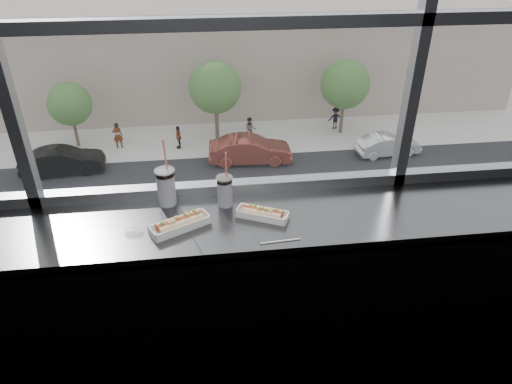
{
  "coord_description": "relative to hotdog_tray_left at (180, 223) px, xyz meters",
  "views": [
    {
      "loc": [
        -0.1,
        -0.7,
        2.4
      ],
      "look_at": [
        0.14,
        1.23,
        1.25
      ],
      "focal_mm": 32.0,
      "sensor_mm": 36.0,
      "label": 1
    }
  ],
  "objects": [
    {
      "name": "wall_back_lower",
      "position": [
        0.24,
        0.33,
        -0.58
      ],
      "size": [
        6.0,
        0.0,
        6.0
      ],
      "primitive_type": "plane",
      "rotation": [
        1.57,
        0.0,
        0.0
      ],
      "color": "black",
      "rests_on": "ground"
    },
    {
      "name": "counter",
      "position": [
        0.24,
        0.05,
        -0.06
      ],
      "size": [
        6.0,
        0.55,
        0.06
      ],
      "primitive_type": "cube",
      "color": "#575757",
      "rests_on": "ground"
    },
    {
      "name": "counter_fascia",
      "position": [
        0.24,
        -0.2,
        -0.58
      ],
      "size": [
        6.0,
        0.04,
        1.04
      ],
      "primitive_type": "cube",
      "color": "#575757",
      "rests_on": "ground"
    },
    {
      "name": "hotdog_tray_left",
      "position": [
        0.0,
        0.0,
        0.0
      ],
      "size": [
        0.31,
        0.22,
        0.07
      ],
      "rotation": [
        0.0,
        0.0,
        0.48
      ],
      "color": "white",
      "rests_on": "counter"
    },
    {
      "name": "hotdog_tray_right",
      "position": [
        0.41,
        0.05,
        -0.0
      ],
      "size": [
        0.28,
        0.19,
        0.07
      ],
      "rotation": [
        0.0,
        0.0,
        -0.45
      ],
      "color": "white",
      "rests_on": "counter"
    },
    {
      "name": "soda_cup_left",
      "position": [
        -0.07,
        0.24,
        0.08
      ],
      "size": [
        0.11,
        0.11,
        0.39
      ],
      "color": "white",
      "rests_on": "counter"
    },
    {
      "name": "soda_cup_right",
      "position": [
        0.23,
        0.19,
        0.06
      ],
      "size": [
        0.09,
        0.09,
        0.32
      ],
      "color": "white",
      "rests_on": "counter"
    },
    {
      "name": "loose_straw",
      "position": [
        0.47,
        -0.17,
        -0.03
      ],
      "size": [
        0.2,
        0.02,
        0.01
      ],
      "primitive_type": "cylinder",
      "rotation": [
        0.0,
        1.57,
        0.07
      ],
      "color": "white",
      "rests_on": "counter"
    },
    {
      "name": "wrapper",
      "position": [
        -0.22,
        -0.01,
        -0.02
      ],
      "size": [
        0.1,
        0.07,
        0.02
      ],
      "primitive_type": "ellipsoid",
      "color": "silver",
      "rests_on": "counter"
    },
    {
      "name": "plaza_ground",
      "position": [
        0.24,
        43.83,
        -12.13
      ],
      "size": [
        120.0,
        120.0,
        0.0
      ],
      "primitive_type": "plane",
      "color": "beige",
      "rests_on": "ground"
    },
    {
      "name": "street_asphalt",
      "position": [
        0.24,
        20.33,
        -12.1
      ],
      "size": [
        80.0,
        10.0,
        0.06
      ],
      "primitive_type": "cube",
      "color": "black",
      "rests_on": "plaza_ground"
    },
    {
      "name": "far_sidewalk",
      "position": [
        0.24,
        28.33,
        -12.11
      ],
      "size": [
        80.0,
        6.0,
        0.04
      ],
      "primitive_type": "cube",
      "color": "beige",
      "rests_on": "plaza_ground"
    },
    {
      "name": "far_building",
      "position": [
        0.24,
        38.33,
        -8.13
      ],
      "size": [
        50.0,
        14.0,
        8.0
      ],
      "primitive_type": "cube",
      "color": "gray",
      "rests_on": "plaza_ground"
    },
    {
      "name": "car_near_d",
      "position": [
        9.05,
        16.33,
        -11.06
      ],
      "size": [
        2.65,
        6.13,
        2.03
      ],
      "primitive_type": "imported",
      "rotation": [
        0.0,
        0.0,
        1.59
      ],
      "color": "white",
      "rests_on": "street_asphalt"
    },
    {
      "name": "car_far_c",
      "position": [
        12.22,
        24.33,
        -11.13
      ],
      "size": [
        2.88,
        5.82,
        1.87
      ],
      "primitive_type": "imported",
      "rotation": [
        0.0,
        0.0,
        1.67
      ],
      "color": "silver",
      "rests_on": "street_asphalt"
    },
    {
      "name": "car_far_a",
      "position": [
        -8.47,
        24.33,
        -10.99
      ],
      "size": [
        3.38,
        6.71,
        2.15
      ],
      "primitive_type": "imported",
      "rotation": [
        0.0,
        0.0,
        1.68
      ],
      "color": "black",
      "rests_on": "street_asphalt"
    },
    {
      "name": "car_near_e",
      "position": [
        14.78,
        16.33,
        -11.1
      ],
      "size": [
        3.11,
        6.06,
        1.94
      ],
      "primitive_type": "imported",
      "rotation": [
        0.0,
        0.0,
        1.45
      ],
      "color": "#374484",
      "rests_on": "street_asphalt"
    },
    {
      "name": "car_far_b",
      "position": [
        3.06,
        24.33,
        -10.91
      ],
      "size": [
        3.28,
        7.08,
        2.31
      ],
      "primitive_type": "imported",
      "rotation": [
        0.0,
        0.0,
        1.51
      ],
      "color": "maroon",
      "rests_on": "street_asphalt"
    },
    {
      "name": "pedestrian_b",
      "position": [
        -1.53,
        27.14,
        -11.14
      ],
      "size": [
        0.64,
        0.85,
        1.91
      ],
      "primitive_type": "imported",
      "rotation": [
        0.0,
        0.0,
        4.71
      ],
      "color": "#66605B",
      "rests_on": "far_sidewalk"
    },
    {
      "name": "pedestrian_c",
      "position": [
        3.43,
        27.49,
        -11.0
      ],
      "size": [
        0.97,
        0.72,
        2.17
      ],
      "primitive_type": "imported",
      "color": "#66605B",
      "rests_on": "far_sidewalk"
    },
    {
      "name": "pedestrian_d",
      "position": [
        10.01,
        29.17,
        -11.1
      ],
      "size": [
        0.88,
        0.66,
        1.97
      ],
      "primitive_type": "imported",
      "rotation": [
        0.0,
        0.0,
        3.14
      ],
      "color": "#66605B",
      "rests_on": "far_sidewalk"
    },
    {
      "name": "pedestrian_a",
      "position": [
        -5.62,
        27.69,
        -11.01
      ],
      "size": [
        0.96,
        0.72,
        2.16
      ],
      "primitive_type": "imported",
      "rotation": [
        0.0,
        0.0,
        3.14
      ],
      "color": "#66605B",
      "rests_on": "far_sidewalk"
    },
    {
      "name": "tree_left",
      "position": [
        -8.49,
        28.33,
        -9.07
      ],
      "size": [
        2.89,
        2.89,
        4.52
      ],
      "color": "#47382B",
      "rests_on": "far_sidewalk"
    },
    {
      "name": "tree_center",
      "position": [
        1.15,
        28.33,
        -8.32
      ],
      "size": [
        3.59,
        3.59,
        5.62
      ],
      "color": "#47382B",
      "rests_on": "far_sidewalk"
    },
    {
      "name": "tree_right",
      "position": [
        10.21,
        28.33,
        -8.45
      ],
      "size": [
        3.48,
        3.48,
        5.43
      ],
      "color": "#47382B",
      "rests_on": "far_sidewalk"
    }
  ]
}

